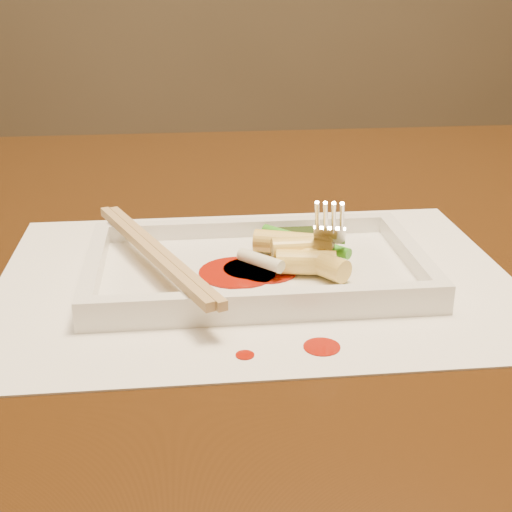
{
  "coord_description": "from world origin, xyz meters",
  "views": [
    {
      "loc": [
        -0.08,
        -0.6,
        0.98
      ],
      "look_at": [
        -0.02,
        -0.09,
        0.77
      ],
      "focal_mm": 50.0,
      "sensor_mm": 36.0,
      "label": 1
    }
  ],
  "objects": [
    {
      "name": "fork",
      "position": [
        0.05,
        -0.07,
        0.83
      ],
      "size": [
        0.09,
        0.1,
        0.14
      ],
      "primitive_type": null,
      "color": "silver",
      "rests_on": "plate_base"
    },
    {
      "name": "rice_cake_2",
      "position": [
        0.01,
        -0.09,
        0.78
      ],
      "size": [
        0.05,
        0.02,
        0.02
      ],
      "primitive_type": "cylinder",
      "rotation": [
        1.57,
        0.0,
        1.6
      ],
      "color": "#FEE976",
      "rests_on": "plate_base"
    },
    {
      "name": "veg_piece",
      "position": [
        0.01,
        -0.05,
        0.77
      ],
      "size": [
        0.04,
        0.03,
        0.01
      ],
      "primitive_type": "cube",
      "rotation": [
        0.0,
        0.0,
        0.01
      ],
      "color": "black",
      "rests_on": "plate_base"
    },
    {
      "name": "rice_cake_4",
      "position": [
        0.01,
        -0.06,
        0.77
      ],
      "size": [
        0.05,
        0.03,
        0.02
      ],
      "primitive_type": "cylinder",
      "rotation": [
        1.57,
        0.0,
        1.24
      ],
      "color": "#FEE976",
      "rests_on": "plate_base"
    },
    {
      "name": "sauce_blob_0",
      "position": [
        -0.04,
        -0.1,
        0.76
      ],
      "size": [
        0.06,
        0.06,
        0.0
      ],
      "primitive_type": "cylinder",
      "color": "#981204",
      "rests_on": "plate_base"
    },
    {
      "name": "plate_base",
      "position": [
        -0.02,
        -0.09,
        0.76
      ],
      "size": [
        0.26,
        0.16,
        0.01
      ],
      "primitive_type": "cube",
      "color": "white",
      "rests_on": "placemat"
    },
    {
      "name": "chopstick_a",
      "position": [
        -0.1,
        -0.09,
        0.78
      ],
      "size": [
        0.09,
        0.2,
        0.01
      ],
      "primitive_type": "cube",
      "rotation": [
        0.0,
        0.0,
        0.39
      ],
      "color": "tan",
      "rests_on": "plate_rim_near"
    },
    {
      "name": "sauce_splatter_b",
      "position": [
        -0.04,
        -0.21,
        0.75
      ],
      "size": [
        0.01,
        0.01,
        0.0
      ],
      "primitive_type": "cylinder",
      "color": "#981204",
      "rests_on": "placemat"
    },
    {
      "name": "rice_cake_1",
      "position": [
        0.02,
        -0.11,
        0.77
      ],
      "size": [
        0.05,
        0.03,
        0.02
      ],
      "primitive_type": "cylinder",
      "rotation": [
        1.57,
        0.0,
        1.41
      ],
      "color": "#FEE976",
      "rests_on": "plate_base"
    },
    {
      "name": "rice_cake_0",
      "position": [
        0.04,
        -0.08,
        0.77
      ],
      "size": [
        0.03,
        0.05,
        0.02
      ],
      "primitive_type": "cylinder",
      "rotation": [
        1.57,
        0.0,
        2.78
      ],
      "color": "#FEE976",
      "rests_on": "plate_base"
    },
    {
      "name": "plate_rim_right",
      "position": [
        0.1,
        -0.09,
        0.77
      ],
      "size": [
        0.01,
        0.14,
        0.01
      ],
      "primitive_type": "cube",
      "color": "white",
      "rests_on": "plate_base"
    },
    {
      "name": "scallion_white",
      "position": [
        -0.02,
        -0.1,
        0.77
      ],
      "size": [
        0.03,
        0.04,
        0.01
      ],
      "primitive_type": "cylinder",
      "rotation": [
        1.57,
        0.0,
        0.76
      ],
      "color": "#EAEACC",
      "rests_on": "plate_base"
    },
    {
      "name": "sauce_splatter_a",
      "position": [
        0.01,
        -0.2,
        0.75
      ],
      "size": [
        0.02,
        0.02,
        0.0
      ],
      "primitive_type": "cylinder",
      "color": "#981204",
      "rests_on": "placemat"
    },
    {
      "name": "placemat",
      "position": [
        -0.02,
        -0.09,
        0.75
      ],
      "size": [
        0.4,
        0.3,
        0.0
      ],
      "primitive_type": "cube",
      "color": "white",
      "rests_on": "table"
    },
    {
      "name": "chopstick_b",
      "position": [
        -0.09,
        -0.09,
        0.78
      ],
      "size": [
        0.09,
        0.2,
        0.01
      ],
      "primitive_type": "cube",
      "rotation": [
        0.0,
        0.0,
        0.39
      ],
      "color": "tan",
      "rests_on": "plate_rim_near"
    },
    {
      "name": "sauce_blob_1",
      "position": [
        -0.02,
        -0.09,
        0.76
      ],
      "size": [
        0.04,
        0.04,
        0.0
      ],
      "primitive_type": "cylinder",
      "color": "#981204",
      "rests_on": "plate_base"
    },
    {
      "name": "rice_cake_3",
      "position": [
        0.02,
        -0.11,
        0.77
      ],
      "size": [
        0.05,
        0.05,
        0.02
      ],
      "primitive_type": "cylinder",
      "rotation": [
        1.57,
        0.0,
        0.66
      ],
      "color": "#FEE976",
      "rests_on": "plate_base"
    },
    {
      "name": "plate_rim_left",
      "position": [
        -0.14,
        -0.09,
        0.77
      ],
      "size": [
        0.01,
        0.14,
        0.01
      ],
      "primitive_type": "cube",
      "color": "white",
      "rests_on": "plate_base"
    },
    {
      "name": "plate_rim_far",
      "position": [
        -0.02,
        -0.01,
        0.77
      ],
      "size": [
        0.26,
        0.01,
        0.01
      ],
      "primitive_type": "cube",
      "color": "white",
      "rests_on": "plate_base"
    },
    {
      "name": "scallion_green",
      "position": [
        0.02,
        -0.07,
        0.77
      ],
      "size": [
        0.06,
        0.07,
        0.01
      ],
      "primitive_type": "cylinder",
      "rotation": [
        1.57,
        0.0,
        0.74
      ],
      "color": "#288F17",
      "rests_on": "plate_base"
    },
    {
      "name": "sauce_blob_2",
      "position": [
        -0.01,
        -0.1,
        0.76
      ],
      "size": [
        0.05,
        0.05,
        0.0
      ],
      "primitive_type": "cylinder",
      "color": "#981204",
      "rests_on": "plate_base"
    },
    {
      "name": "plate_rim_near",
      "position": [
        -0.02,
        -0.16,
        0.77
      ],
      "size": [
        0.26,
        0.01,
        0.01
      ],
      "primitive_type": "cube",
      "color": "white",
      "rests_on": "plate_base"
    },
    {
      "name": "table",
      "position": [
        0.0,
        0.0,
        0.65
      ],
      "size": [
        1.4,
        0.9,
        0.75
      ],
      "color": "black",
      "rests_on": "ground"
    }
  ]
}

